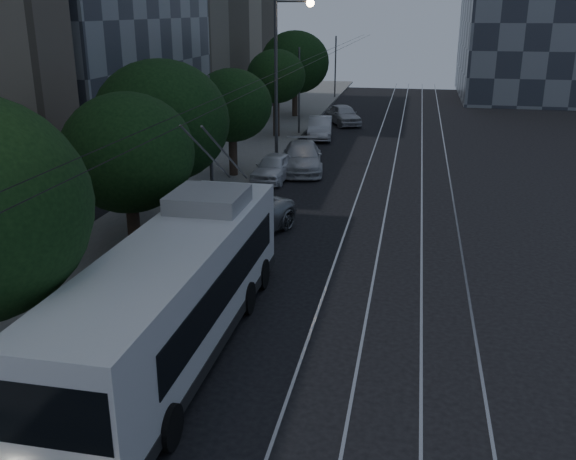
% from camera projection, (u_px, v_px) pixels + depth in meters
% --- Properties ---
extents(ground, '(120.00, 120.00, 0.00)m').
position_uv_depth(ground, '(293.00, 352.00, 16.66)').
color(ground, black).
rests_on(ground, ground).
extents(sidewalk, '(5.00, 90.00, 0.15)m').
position_uv_depth(sidewalk, '(230.00, 164.00, 36.56)').
color(sidewalk, slate).
rests_on(sidewalk, ground).
extents(tram_rails, '(4.52, 90.00, 0.02)m').
position_uv_depth(tram_rails, '(407.00, 173.00, 34.74)').
color(tram_rails, '#9899A0').
rests_on(tram_rails, ground).
extents(overhead_wires, '(2.23, 90.00, 6.00)m').
position_uv_depth(overhead_wires, '(272.00, 105.00, 34.99)').
color(overhead_wires, black).
rests_on(overhead_wires, ground).
extents(trolleybus, '(2.63, 11.94, 5.63)m').
position_uv_depth(trolleybus, '(178.00, 292.00, 16.28)').
color(trolleybus, silver).
rests_on(trolleybus, ground).
extents(pickup_silver, '(4.58, 6.41, 1.62)m').
position_uv_depth(pickup_silver, '(232.00, 220.00, 24.54)').
color(pickup_silver, '#93969A').
rests_on(pickup_silver, ground).
extents(car_white_a, '(1.93, 4.15, 1.38)m').
position_uv_depth(car_white_a, '(274.00, 167.00, 33.19)').
color(car_white_a, white).
rests_on(car_white_a, ground).
extents(car_white_b, '(3.05, 5.57, 1.53)m').
position_uv_depth(car_white_b, '(302.00, 157.00, 35.08)').
color(car_white_b, '#BABBBF').
rests_on(car_white_b, ground).
extents(car_white_c, '(2.06, 4.60, 1.47)m').
position_uv_depth(car_white_c, '(320.00, 128.00, 43.98)').
color(car_white_c, '#B6B6BA').
rests_on(car_white_c, ground).
extents(car_white_d, '(3.48, 4.80, 1.52)m').
position_uv_depth(car_white_d, '(344.00, 115.00, 49.35)').
color(car_white_d, silver).
rests_on(car_white_d, ground).
extents(tree_1, '(4.41, 4.41, 5.94)m').
position_uv_depth(tree_1, '(128.00, 153.00, 21.14)').
color(tree_1, '#2E2219').
rests_on(tree_1, ground).
extents(tree_2, '(5.33, 5.33, 6.68)m').
position_uv_depth(tree_2, '(161.00, 122.00, 25.05)').
color(tree_2, '#2E2219').
rests_on(tree_2, ground).
extents(tree_3, '(4.12, 4.12, 5.65)m').
position_uv_depth(tree_3, '(232.00, 106.00, 32.71)').
color(tree_3, '#2E2219').
rests_on(tree_3, ground).
extents(tree_4, '(3.97, 3.97, 5.96)m').
position_uv_depth(tree_4, '(276.00, 77.00, 43.03)').
color(tree_4, '#2E2219').
rests_on(tree_4, ground).
extents(tree_5, '(5.48, 5.48, 6.89)m').
position_uv_depth(tree_5, '(295.00, 62.00, 51.27)').
color(tree_5, '#2E2219').
rests_on(tree_5, ground).
extents(streetlamp_far, '(2.26, 0.44, 9.22)m').
position_uv_depth(streetlamp_far, '(283.00, 62.00, 36.16)').
color(streetlamp_far, '#525254').
rests_on(streetlamp_far, ground).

